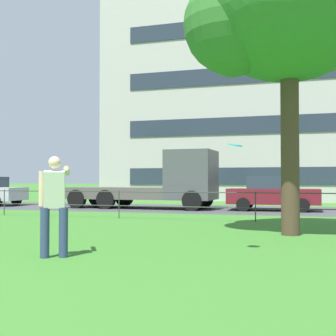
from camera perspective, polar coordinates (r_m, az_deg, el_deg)
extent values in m
cube|color=#424247|center=(21.72, -0.13, -5.15)|extent=(80.00, 6.31, 0.01)
cylinder|color=#333833|center=(18.49, -20.19, -4.14)|extent=(0.04, 0.04, 1.00)
cylinder|color=#333833|center=(16.08, -6.28, -4.63)|extent=(0.04, 0.04, 1.00)
cylinder|color=#333833|center=(14.89, 11.11, -4.86)|extent=(0.04, 0.04, 1.00)
cylinder|color=#333833|center=(16.08, -6.28, -4.81)|extent=(28.87, 0.03, 0.03)
cylinder|color=#333833|center=(16.06, -6.27, -3.03)|extent=(28.87, 0.03, 0.03)
cylinder|color=#4C3828|center=(11.56, 15.31, 3.02)|extent=(0.45, 0.45, 4.56)
ellipsoid|color=#33752D|center=(12.35, 15.19, 19.63)|extent=(4.60, 4.60, 3.91)
sphere|color=#30782A|center=(12.87, 8.39, 15.55)|extent=(1.88, 1.88, 1.88)
sphere|color=#336F2D|center=(11.89, 8.45, 17.74)|extent=(2.56, 2.56, 2.56)
cylinder|color=navy|center=(8.22, -15.46, -7.97)|extent=(0.16, 0.16, 0.88)
cylinder|color=navy|center=(8.20, -13.22, -8.01)|extent=(0.16, 0.16, 0.88)
cube|color=silver|center=(8.16, -14.31, -2.64)|extent=(0.47, 0.45, 0.68)
sphere|color=beige|center=(8.16, -14.28, 0.69)|extent=(0.22, 0.22, 0.22)
cylinder|color=beige|center=(8.46, -12.79, -0.35)|extent=(0.36, 0.60, 0.17)
cylinder|color=beige|center=(8.18, -15.88, -2.53)|extent=(0.09, 0.09, 0.62)
cylinder|color=#2DB2C6|center=(8.47, 8.55, 2.91)|extent=(0.36, 0.36, 0.07)
cylinder|color=black|center=(25.80, -18.80, -3.83)|extent=(0.60, 0.21, 0.60)
cube|color=#4C4C51|center=(20.89, 3.05, -0.91)|extent=(2.17, 2.37, 2.30)
cube|color=#283342|center=(20.67, 5.43, 0.06)|extent=(0.18, 1.84, 0.87)
cube|color=#56514C|center=(22.15, -6.10, -3.19)|extent=(5.27, 2.47, 0.56)
cylinder|color=black|center=(21.85, 4.59, -3.95)|extent=(0.91, 0.33, 0.90)
cylinder|color=black|center=(19.80, 3.12, -4.20)|extent=(0.91, 0.33, 0.90)
cylinder|color=black|center=(23.23, -5.60, -3.80)|extent=(0.91, 0.33, 0.90)
cylinder|color=black|center=(21.32, -7.93, -4.00)|extent=(0.91, 0.33, 0.90)
cylinder|color=black|center=(23.91, -9.03, -3.73)|extent=(0.91, 0.33, 0.90)
cylinder|color=black|center=(22.05, -11.57, -3.90)|extent=(0.91, 0.33, 0.90)
cube|color=maroon|center=(20.45, 13.30, -3.54)|extent=(4.02, 1.74, 0.68)
cube|color=#2D3847|center=(20.45, 12.87, -1.81)|extent=(1.91, 1.54, 0.56)
cylinder|color=black|center=(21.25, 16.76, -4.36)|extent=(0.60, 0.21, 0.60)
cylinder|color=black|center=(19.64, 16.81, -4.60)|extent=(0.60, 0.21, 0.60)
cylinder|color=black|center=(21.37, 10.08, -4.39)|extent=(0.60, 0.21, 0.60)
cylinder|color=black|center=(19.77, 9.58, -4.62)|extent=(0.60, 0.21, 0.60)
cube|color=#B7B2AD|center=(34.60, 18.21, 9.67)|extent=(28.87, 11.23, 16.09)
cube|color=#283342|center=(28.31, 18.63, -0.97)|extent=(24.25, 0.06, 1.10)
cube|color=#283342|center=(28.52, 18.57, 5.51)|extent=(24.25, 0.06, 1.10)
cube|color=#283342|center=(29.08, 18.52, 11.82)|extent=(24.25, 0.06, 1.10)
cube|color=#283342|center=(29.98, 18.46, 17.81)|extent=(24.25, 0.06, 1.10)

